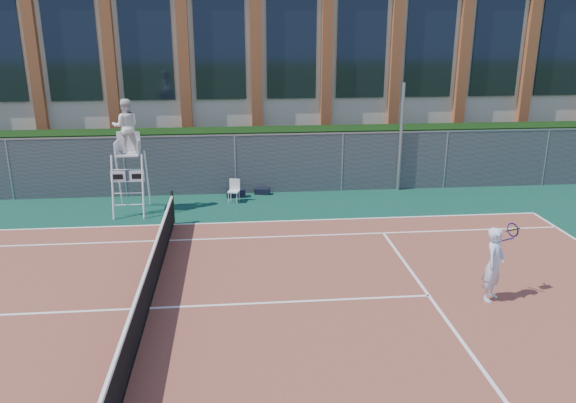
{
  "coord_description": "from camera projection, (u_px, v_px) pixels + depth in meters",
  "views": [
    {
      "loc": [
        2.02,
        -11.4,
        6.05
      ],
      "look_at": [
        3.4,
        3.0,
        1.47
      ],
      "focal_mm": 35.0,
      "sensor_mm": 36.0,
      "label": 1
    }
  ],
  "objects": [
    {
      "name": "tennis_court",
      "position": [
        149.0,
        309.0,
        12.45
      ],
      "size": [
        23.77,
        10.97,
        0.02
      ],
      "primitive_type": "cube",
      "color": "brown",
      "rests_on": "apron"
    },
    {
      "name": "sports_bag_near",
      "position": [
        236.0,
        193.0,
        20.49
      ],
      "size": [
        0.7,
        0.32,
        0.29
      ],
      "primitive_type": "cube",
      "rotation": [
        0.0,
        0.0,
        0.07
      ],
      "color": "black",
      "rests_on": "apron"
    },
    {
      "name": "hedge",
      "position": [
        183.0,
        159.0,
        21.62
      ],
      "size": [
        40.0,
        1.4,
        2.2
      ],
      "primitive_type": "cube",
      "color": "black",
      "rests_on": "ground"
    },
    {
      "name": "steel_pole",
      "position": [
        401.0,
        138.0,
        20.85
      ],
      "size": [
        0.12,
        0.12,
        4.04
      ],
      "primitive_type": "cylinder",
      "color": "#9EA0A5",
      "rests_on": "ground"
    },
    {
      "name": "tennis_player",
      "position": [
        494.0,
        264.0,
        12.61
      ],
      "size": [
        1.02,
        0.82,
        1.74
      ],
      "color": "silver",
      "rests_on": "tennis_court"
    },
    {
      "name": "plastic_chair",
      "position": [
        234.0,
        189.0,
        19.89
      ],
      "size": [
        0.47,
        0.47,
        0.81
      ],
      "color": "silver",
      "rests_on": "apron"
    },
    {
      "name": "building",
      "position": [
        193.0,
        64.0,
        28.25
      ],
      "size": [
        45.0,
        10.6,
        8.22
      ],
      "color": "beige",
      "rests_on": "ground"
    },
    {
      "name": "tennis_net",
      "position": [
        147.0,
        288.0,
        12.3
      ],
      "size": [
        0.1,
        11.3,
        1.1
      ],
      "color": "black",
      "rests_on": "ground"
    },
    {
      "name": "apron",
      "position": [
        155.0,
        289.0,
        13.41
      ],
      "size": [
        36.0,
        20.0,
        0.01
      ],
      "primitive_type": "cube",
      "color": "#0D392C",
      "rests_on": "ground"
    },
    {
      "name": "ground",
      "position": [
        149.0,
        309.0,
        12.46
      ],
      "size": [
        120.0,
        120.0,
        0.0
      ],
      "primitive_type": "plane",
      "color": "#233814"
    },
    {
      "name": "fence",
      "position": [
        180.0,
        166.0,
        20.48
      ],
      "size": [
        40.0,
        0.06,
        2.2
      ],
      "primitive_type": null,
      "color": "#595E60",
      "rests_on": "ground"
    },
    {
      "name": "sports_bag_far",
      "position": [
        262.0,
        191.0,
        20.86
      ],
      "size": [
        0.59,
        0.35,
        0.22
      ],
      "primitive_type": "cube",
      "rotation": [
        0.0,
        0.0,
        -0.22
      ],
      "color": "black",
      "rests_on": "apron"
    },
    {
      "name": "umpire_chair",
      "position": [
        126.0,
        129.0,
        18.17
      ],
      "size": [
        1.07,
        1.65,
        3.83
      ],
      "color": "white",
      "rests_on": "ground"
    }
  ]
}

